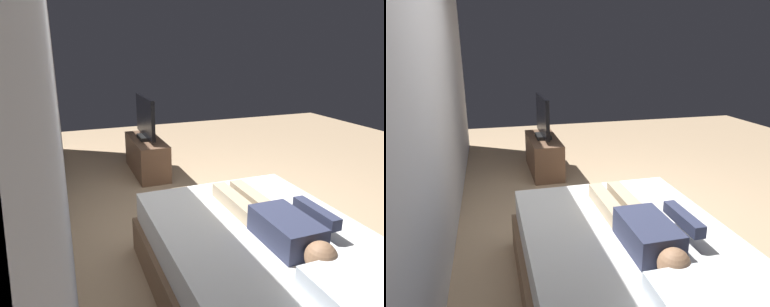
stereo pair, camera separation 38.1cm
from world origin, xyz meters
TOP-DOWN VIEW (x-y plane):
  - ground_plane at (0.00, 0.00)m, footprint 10.00×10.00m
  - back_wall at (0.40, 1.53)m, footprint 6.40×0.10m
  - bed at (-1.07, 0.24)m, footprint 2.09×1.45m
  - pillow at (-1.80, 0.24)m, footprint 0.48×0.34m
  - person at (-1.04, 0.19)m, footprint 1.26×0.46m
  - remote at (-0.89, -0.22)m, footprint 0.15×0.04m
  - tv_stand at (1.88, 0.37)m, footprint 1.10×0.40m
  - tv at (1.88, 0.37)m, footprint 0.88×0.20m

SIDE VIEW (x-z plane):
  - ground_plane at x=0.00m, z-range 0.00..0.00m
  - tv_stand at x=1.88m, z-range 0.00..0.50m
  - bed at x=-1.07m, z-range -0.01..0.53m
  - remote at x=-0.89m, z-range 0.54..0.56m
  - pillow at x=-1.80m, z-range 0.54..0.66m
  - person at x=-1.04m, z-range 0.53..0.71m
  - tv at x=1.88m, z-range 0.49..1.08m
  - back_wall at x=0.40m, z-range 0.00..2.80m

